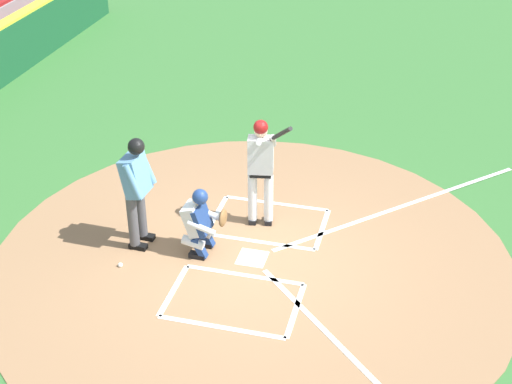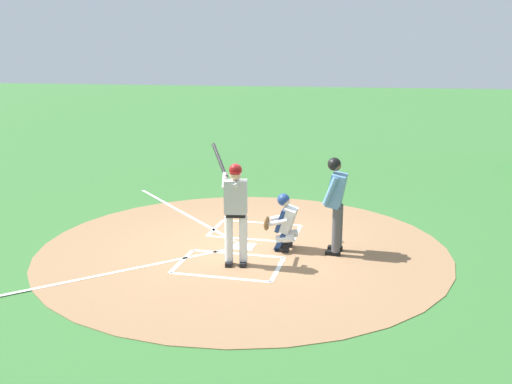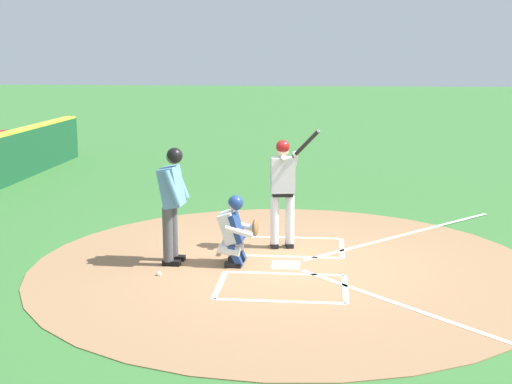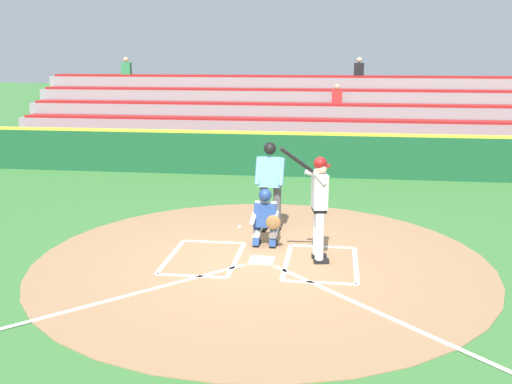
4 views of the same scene
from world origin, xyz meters
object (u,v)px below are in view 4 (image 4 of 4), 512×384
plate_umpire (270,180)px  baseball (239,227)px  catcher (266,217)px  batter (319,201)px

plate_umpire → baseball: (0.66, -0.08, -1.04)m
catcher → baseball: 1.38m
batter → baseball: bearing=-46.3°
catcher → baseball: (0.69, -1.07, -0.55)m
baseball → catcher: bearing=122.7°
baseball → plate_umpire: bearing=172.8°
batter → catcher: batter is taller
batter → catcher: bearing=-34.8°
batter → catcher: 1.32m
batter → catcher: (1.00, -0.70, -0.51)m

